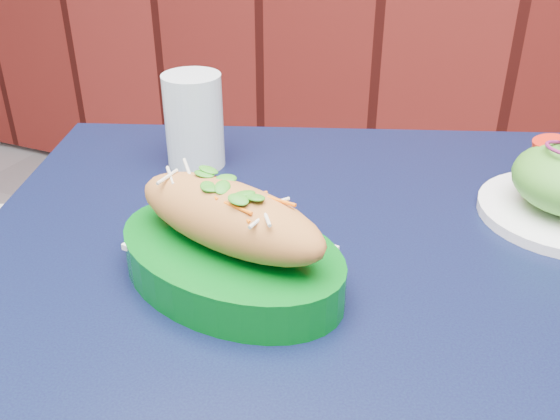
% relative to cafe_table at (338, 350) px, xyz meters
% --- Properties ---
extents(cafe_table, '(1.03, 1.03, 0.75)m').
position_rel_cafe_table_xyz_m(cafe_table, '(0.00, 0.00, 0.00)').
color(cafe_table, black).
rests_on(cafe_table, ground).
extents(banh_mi_basket, '(0.27, 0.21, 0.11)m').
position_rel_cafe_table_xyz_m(banh_mi_basket, '(-0.10, -0.04, 0.13)').
color(banh_mi_basket, '#015C13').
rests_on(banh_mi_basket, cafe_table).
extents(water_glass, '(0.08, 0.08, 0.12)m').
position_rel_cafe_table_xyz_m(water_glass, '(-0.27, 0.18, 0.15)').
color(water_glass, silver).
rests_on(water_glass, cafe_table).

